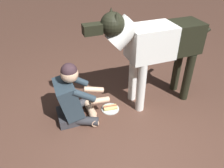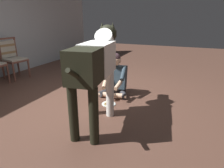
% 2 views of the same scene
% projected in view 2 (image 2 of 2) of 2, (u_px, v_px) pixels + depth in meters
% --- Properties ---
extents(ground_plane, '(15.82, 15.82, 0.00)m').
position_uv_depth(ground_plane, '(90.00, 100.00, 3.53)').
color(ground_plane, brown).
extents(dining_chair_right_of_pair, '(0.51, 0.52, 0.98)m').
position_uv_depth(dining_chair_right_of_pair, '(12.00, 56.00, 4.73)').
color(dining_chair_right_of_pair, brown).
rests_on(dining_chair_right_of_pair, ground).
extents(person_sitting_on_floor, '(0.70, 0.57, 0.81)m').
position_uv_depth(person_sitting_on_floor, '(115.00, 78.00, 3.72)').
color(person_sitting_on_floor, '#34353B').
rests_on(person_sitting_on_floor, ground).
extents(large_dog, '(1.71, 0.49, 1.36)m').
position_uv_depth(large_dog, '(96.00, 62.00, 2.55)').
color(large_dog, white).
rests_on(large_dog, ground).
extents(hot_dog_on_plate, '(0.24, 0.24, 0.06)m').
position_uv_depth(hot_dog_on_plate, '(109.00, 103.00, 3.37)').
color(hot_dog_on_plate, silver).
rests_on(hot_dog_on_plate, ground).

